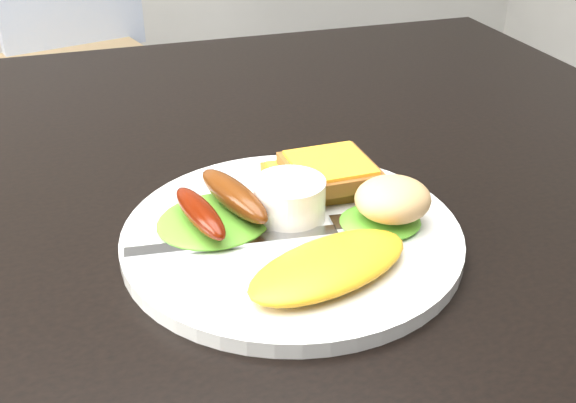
{
  "coord_description": "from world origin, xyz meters",
  "views": [
    {
      "loc": [
        -0.04,
        -0.6,
        1.05
      ],
      "look_at": [
        0.1,
        -0.16,
        0.78
      ],
      "focal_mm": 42.0,
      "sensor_mm": 36.0,
      "label": 1
    }
  ],
  "objects_px": {
    "dining_chair": "(81,71)",
    "dining_table": "(144,184)",
    "person": "(191,12)",
    "plate": "(292,236)"
  },
  "relations": [
    {
      "from": "dining_table",
      "to": "person",
      "type": "relative_size",
      "value": 0.79
    },
    {
      "from": "dining_table",
      "to": "plate",
      "type": "bearing_deg",
      "value": -60.45
    },
    {
      "from": "person",
      "to": "plate",
      "type": "distance_m",
      "value": 0.73
    },
    {
      "from": "dining_chair",
      "to": "dining_table",
      "type": "bearing_deg",
      "value": -103.72
    },
    {
      "from": "person",
      "to": "dining_chair",
      "type": "bearing_deg",
      "value": -59.83
    },
    {
      "from": "dining_table",
      "to": "plate",
      "type": "height_order",
      "value": "plate"
    },
    {
      "from": "dining_table",
      "to": "person",
      "type": "xyz_separation_m",
      "value": [
        0.15,
        0.56,
        0.02
      ]
    },
    {
      "from": "person",
      "to": "plate",
      "type": "relative_size",
      "value": 5.59
    },
    {
      "from": "person",
      "to": "plate",
      "type": "height_order",
      "value": "person"
    },
    {
      "from": "person",
      "to": "plate",
      "type": "bearing_deg",
      "value": 99.69
    }
  ]
}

